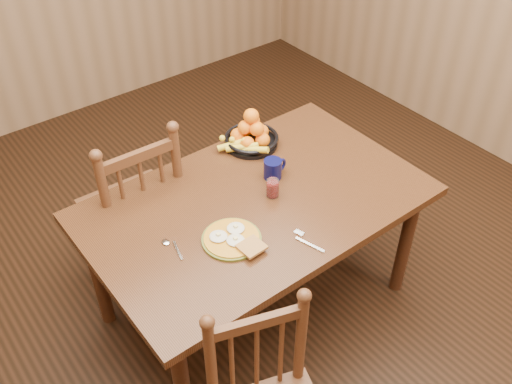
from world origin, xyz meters
TOP-DOWN VIEW (x-y plane):
  - room at (0.00, 0.00)m, footprint 4.52×5.02m
  - dining_table at (0.00, 0.00)m, footprint 1.60×1.00m
  - chair_far at (-0.38, 0.56)m, footprint 0.48×0.46m
  - breakfast_plate at (-0.25, -0.15)m, footprint 0.26×0.29m
  - fork at (0.01, -0.35)m, footprint 0.06×0.18m
  - spoon at (-0.48, -0.01)m, footprint 0.05×0.16m
  - coffee_mug at (0.18, 0.09)m, footprint 0.13×0.09m
  - juice_glass at (0.08, -0.02)m, footprint 0.06×0.06m
  - fruit_bowl at (0.25, 0.37)m, footprint 0.32×0.32m

SIDE VIEW (x-z plane):
  - chair_far at x=-0.38m, z-range -0.01..1.02m
  - dining_table at x=0.00m, z-range 0.29..1.04m
  - fork at x=0.01m, z-range 0.75..0.76m
  - spoon at x=-0.48m, z-range 0.75..0.76m
  - breakfast_plate at x=-0.25m, z-range 0.74..0.78m
  - juice_glass at x=0.08m, z-range 0.75..0.84m
  - coffee_mug at x=0.18m, z-range 0.75..0.85m
  - fruit_bowl at x=0.25m, z-range 0.70..0.93m
  - room at x=0.00m, z-range -0.01..2.71m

